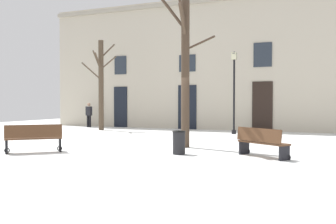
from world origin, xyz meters
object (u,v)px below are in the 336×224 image
tree_near_facade (185,68)px  bench_near_center_tree (34,138)px  streetlamp (234,84)px  person_crossing_plaza (89,114)px  litter_bin (179,142)px  bench_facing_shops (262,142)px  tree_left_of_center (101,83)px

tree_near_facade → bench_near_center_tree: (-3.97, -3.30, -2.39)m
tree_near_facade → streetlamp: tree_near_facade is taller
tree_near_facade → person_crossing_plaza: (-9.54, 7.84, -2.00)m
bench_near_center_tree → streetlamp: bearing=-155.6°
tree_near_facade → litter_bin: (0.48, -1.80, -2.49)m
streetlamp → bench_facing_shops: (2.75, -7.88, -2.10)m
litter_bin → person_crossing_plaza: person_crossing_plaza is taller
tree_left_of_center → litter_bin: size_ratio=7.03×
tree_left_of_center → streetlamp: bearing=2.5°
tree_left_of_center → bench_near_center_tree: tree_left_of_center is taller
streetlamp → bench_facing_shops: streetlamp is taller
tree_near_facade → person_crossing_plaza: tree_near_facade is taller
bench_near_center_tree → person_crossing_plaza: person_crossing_plaza is taller
tree_left_of_center → person_crossing_plaza: tree_left_of_center is taller
tree_near_facade → streetlamp: 6.42m
litter_bin → bench_facing_shops: bearing=7.4°
litter_bin → bench_near_center_tree: (-4.45, -1.50, 0.10)m
streetlamp → person_crossing_plaza: size_ratio=2.67×
tree_left_of_center → bench_near_center_tree: (3.51, -9.38, -2.22)m
streetlamp → litter_bin: (0.25, -8.21, -2.18)m
litter_bin → bench_near_center_tree: bearing=-161.3°
tree_near_facade → bench_facing_shops: size_ratio=3.21×
tree_near_facade → litter_bin: 3.11m
streetlamp → person_crossing_plaza: 10.02m
tree_near_facade → bench_near_center_tree: tree_near_facade is taller
person_crossing_plaza → tree_left_of_center: bearing=-30.6°
tree_left_of_center → bench_facing_shops: 13.10m
bench_facing_shops → bench_near_center_tree: bearing=48.0°
tree_left_of_center → person_crossing_plaza: (-2.06, 1.76, -1.83)m
litter_bin → bench_near_center_tree: 4.70m
litter_bin → tree_near_facade: bearing=104.9°
tree_left_of_center → person_crossing_plaza: 3.27m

